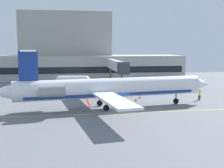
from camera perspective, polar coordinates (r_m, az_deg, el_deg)
ground at (r=45.28m, az=2.09°, el=-5.08°), size 120.00×120.00×0.11m
terminal_building at (r=91.85m, az=-6.31°, el=5.82°), size 56.77×15.41×19.99m
jet_bridge_west at (r=73.23m, az=0.86°, el=3.54°), size 2.40×21.30×6.23m
regional_jet at (r=46.16m, az=-0.73°, el=-0.81°), size 35.85×28.32×9.09m
baggage_tug at (r=62.61m, az=-0.45°, el=-0.77°), size 3.30×3.30×1.92m
pushback_tractor at (r=65.09m, az=-16.85°, el=-0.72°), size 3.57×3.09×2.07m
fuel_tank at (r=73.43m, az=-7.55°, el=0.76°), size 8.44×2.53×2.45m
marshaller at (r=55.65m, az=16.48°, el=-1.94°), size 0.81×0.36×1.97m
safety_cone_alpha at (r=50.45m, az=-2.12°, el=-3.45°), size 0.47×0.47×0.55m
safety_cone_bravo at (r=55.59m, az=5.33°, el=-2.48°), size 0.47×0.47×0.55m
safety_cone_charlie at (r=52.90m, az=4.60°, el=-2.97°), size 0.47×0.47×0.55m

